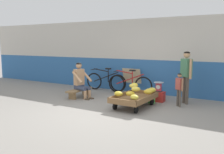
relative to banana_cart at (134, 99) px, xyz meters
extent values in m
plane|color=gray|center=(-0.51, -0.92, -0.24)|extent=(80.00, 80.00, 0.00)
cube|color=#2D609E|center=(-0.51, 2.13, 0.36)|extent=(16.00, 0.30, 1.19)
cube|color=beige|center=(-0.51, 2.13, 1.67)|extent=(16.00, 0.30, 1.43)
cube|color=brown|center=(0.00, 0.00, -0.01)|extent=(0.90, 1.47, 0.05)
cube|color=brown|center=(-0.40, 0.02, 0.07)|extent=(0.10, 1.44, 0.10)
cube|color=brown|center=(0.40, -0.02, 0.07)|extent=(0.10, 1.44, 0.10)
cube|color=brown|center=(0.03, 0.70, 0.07)|extent=(0.84, 0.07, 0.10)
cube|color=brown|center=(-0.03, -0.70, 0.07)|extent=(0.84, 0.07, 0.10)
cylinder|color=black|center=(-0.30, 0.52, -0.15)|extent=(0.06, 0.18, 0.18)
cylinder|color=black|center=(0.33, 0.49, -0.15)|extent=(0.06, 0.18, 0.18)
cylinder|color=black|center=(-0.33, -0.49, -0.15)|extent=(0.06, 0.18, 0.18)
cylinder|color=black|center=(0.30, -0.52, -0.15)|extent=(0.06, 0.18, 0.18)
ellipsoid|color=gold|center=(0.27, -0.58, 0.18)|extent=(0.30, 0.27, 0.13)
ellipsoid|color=gold|center=(0.30, 0.58, 0.18)|extent=(0.29, 0.27, 0.13)
ellipsoid|color=gold|center=(0.29, 0.40, 0.18)|extent=(0.27, 0.22, 0.13)
ellipsoid|color=gold|center=(-0.01, -0.23, 0.18)|extent=(0.29, 0.26, 0.13)
ellipsoid|color=gold|center=(-0.28, -0.40, 0.18)|extent=(0.26, 0.20, 0.13)
ellipsoid|color=gold|center=(0.30, 0.24, 0.18)|extent=(0.26, 0.21, 0.13)
ellipsoid|color=yellow|center=(0.11, -0.15, 0.31)|extent=(0.27, 0.23, 0.13)
ellipsoid|color=gold|center=(-0.15, 0.33, 0.32)|extent=(0.30, 0.28, 0.13)
ellipsoid|color=yellow|center=(-0.16, 0.25, 0.31)|extent=(0.27, 0.22, 0.13)
cube|color=olive|center=(-2.12, 0.27, 0.00)|extent=(0.35, 1.11, 0.05)
cube|color=olive|center=(-2.14, 0.66, -0.13)|extent=(0.24, 0.09, 0.22)
cube|color=olive|center=(-2.10, -0.11, -0.13)|extent=(0.24, 0.09, 0.22)
cylinder|color=tan|center=(-1.71, 0.27, -0.11)|extent=(0.10, 0.10, 0.27)
cube|color=#4C3D2D|center=(-1.65, 0.25, -0.22)|extent=(0.23, 0.14, 0.04)
cylinder|color=#38425B|center=(-1.91, 0.31, 0.08)|extent=(0.42, 0.22, 0.13)
cylinder|color=tan|center=(-1.75, 0.09, -0.11)|extent=(0.10, 0.10, 0.27)
cube|color=#4C3D2D|center=(-1.70, 0.08, -0.22)|extent=(0.23, 0.14, 0.04)
cylinder|color=#38425B|center=(-1.95, 0.14, 0.08)|extent=(0.42, 0.22, 0.13)
cube|color=#38425B|center=(-2.12, 0.27, 0.10)|extent=(0.28, 0.32, 0.14)
cube|color=tan|center=(-2.12, 0.27, 0.43)|extent=(0.25, 0.35, 0.52)
cylinder|color=tan|center=(-1.92, 0.43, 0.46)|extent=(0.47, 0.18, 0.36)
cylinder|color=tan|center=(-2.01, 0.04, 0.46)|extent=(0.47, 0.18, 0.36)
sphere|color=tan|center=(-2.12, 0.27, 0.80)|extent=(0.19, 0.19, 0.19)
ellipsoid|color=black|center=(-2.12, 0.27, 0.86)|extent=(0.17, 0.17, 0.09)
cube|color=red|center=(0.35, 1.00, -0.09)|extent=(0.36, 0.28, 0.30)
cylinder|color=#28282D|center=(0.35, 1.00, 0.07)|extent=(0.20, 0.20, 0.03)
cube|color=#C6384C|center=(0.35, 1.00, 0.21)|extent=(0.16, 0.10, 0.24)
cylinder|color=white|center=(0.35, 0.95, 0.21)|extent=(0.13, 0.01, 0.13)
cylinder|color=#B2B5BA|center=(0.35, 1.00, 0.34)|extent=(0.30, 0.30, 0.01)
torus|color=black|center=(-2.47, 1.66, 0.08)|extent=(0.64, 0.09, 0.64)
torus|color=black|center=(-1.46, 1.72, 0.08)|extent=(0.64, 0.09, 0.64)
cylinder|color=black|center=(-1.96, 1.69, 0.28)|extent=(1.03, 0.10, 0.43)
cylinder|color=black|center=(-1.86, 1.70, 0.32)|extent=(0.04, 0.04, 0.48)
cylinder|color=black|center=(-2.17, 1.68, 0.52)|extent=(0.62, 0.07, 0.12)
cube|color=black|center=(-1.86, 1.70, 0.59)|extent=(0.21, 0.11, 0.05)
cylinder|color=black|center=(-2.47, 1.66, 0.54)|extent=(0.06, 0.48, 0.03)
torus|color=black|center=(-1.43, 1.57, 0.08)|extent=(0.64, 0.08, 0.64)
torus|color=black|center=(-0.41, 1.62, 0.08)|extent=(0.64, 0.08, 0.64)
cylinder|color=#AD231E|center=(-0.92, 1.60, 0.28)|extent=(1.03, 0.09, 0.43)
cylinder|color=#AD231E|center=(-0.82, 1.60, 0.32)|extent=(0.04, 0.04, 0.48)
cylinder|color=#AD231E|center=(-1.13, 1.58, 0.52)|extent=(0.62, 0.07, 0.12)
cube|color=black|center=(-0.82, 1.60, 0.59)|extent=(0.20, 0.11, 0.05)
cylinder|color=black|center=(-1.43, 1.57, 0.54)|extent=(0.05, 0.48, 0.03)
cube|color=#C6B289|center=(-0.99, 1.96, 0.19)|extent=(0.70, 0.28, 0.87)
cylinder|color=brown|center=(1.17, 1.08, 0.16)|extent=(0.10, 0.10, 0.80)
cylinder|color=brown|center=(1.06, 1.19, 0.16)|extent=(0.10, 0.10, 0.80)
cube|color=#427A56|center=(1.12, 1.13, 0.82)|extent=(0.37, 0.37, 0.52)
cylinder|color=tan|center=(1.27, 0.99, 0.80)|extent=(0.07, 0.07, 0.56)
cylinder|color=tan|center=(0.97, 1.28, 0.80)|extent=(0.07, 0.07, 0.56)
sphere|color=tan|center=(1.12, 1.13, 1.19)|extent=(0.19, 0.19, 0.19)
ellipsoid|color=black|center=(1.12, 1.13, 1.25)|extent=(0.17, 0.17, 0.09)
cylinder|color=brown|center=(1.09, 0.65, 0.00)|extent=(0.06, 0.06, 0.49)
cylinder|color=brown|center=(1.01, 0.71, 0.00)|extent=(0.06, 0.06, 0.49)
cube|color=#B24C42|center=(1.05, 0.68, 0.41)|extent=(0.23, 0.21, 0.32)
cylinder|color=#9E704C|center=(1.15, 0.60, 0.39)|extent=(0.04, 0.04, 0.34)
cylinder|color=#9E704C|center=(0.95, 0.76, 0.39)|extent=(0.04, 0.04, 0.34)
sphere|color=#9E704C|center=(1.05, 0.68, 0.64)|extent=(0.12, 0.12, 0.12)
ellipsoid|color=black|center=(1.05, 0.68, 0.67)|extent=(0.11, 0.11, 0.05)
cube|color=green|center=(0.25, 0.67, -0.12)|extent=(0.18, 0.12, 0.24)
camera|label=1|loc=(2.78, -5.99, 1.51)|focal=38.95mm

